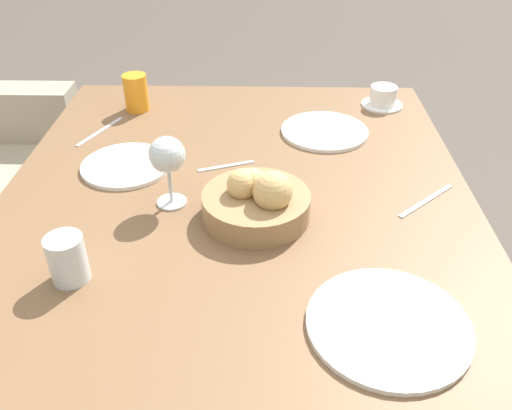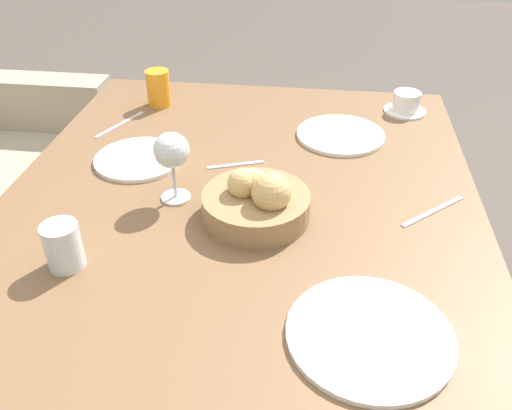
{
  "view_description": "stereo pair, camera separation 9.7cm",
  "coord_description": "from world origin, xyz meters",
  "px_view_note": "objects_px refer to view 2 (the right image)",
  "views": [
    {
      "loc": [
        -0.97,
        -0.07,
        1.39
      ],
      "look_at": [
        -0.05,
        -0.04,
        0.77
      ],
      "focal_mm": 38.0,
      "sensor_mm": 36.0,
      "label": 1
    },
    {
      "loc": [
        -0.96,
        -0.16,
        1.39
      ],
      "look_at": [
        -0.05,
        -0.04,
        0.77
      ],
      "focal_mm": 38.0,
      "sensor_mm": 36.0,
      "label": 2
    }
  ],
  "objects_px": {
    "plate_near_right": "(341,135)",
    "wine_glass": "(172,153)",
    "water_tumbler": "(63,246)",
    "juice_glass": "(158,88)",
    "plate_near_left": "(370,335)",
    "plate_far_center": "(139,159)",
    "knife_silver": "(120,124)",
    "spoon_coffee": "(235,165)",
    "coffee_cup": "(406,103)",
    "fork_silver": "(433,211)",
    "bread_basket": "(257,201)"
  },
  "relations": [
    {
      "from": "bread_basket",
      "to": "plate_far_center",
      "type": "height_order",
      "value": "bread_basket"
    },
    {
      "from": "wine_glass",
      "to": "coffee_cup",
      "type": "bearing_deg",
      "value": -45.89
    },
    {
      "from": "juice_glass",
      "to": "coffee_cup",
      "type": "xyz_separation_m",
      "value": [
        0.04,
        -0.71,
        -0.03
      ]
    },
    {
      "from": "bread_basket",
      "to": "plate_far_center",
      "type": "relative_size",
      "value": 1.04
    },
    {
      "from": "plate_far_center",
      "to": "juice_glass",
      "type": "relative_size",
      "value": 2.07
    },
    {
      "from": "fork_silver",
      "to": "knife_silver",
      "type": "bearing_deg",
      "value": 68.28
    },
    {
      "from": "plate_far_center",
      "to": "knife_silver",
      "type": "height_order",
      "value": "plate_far_center"
    },
    {
      "from": "juice_glass",
      "to": "coffee_cup",
      "type": "relative_size",
      "value": 0.87
    },
    {
      "from": "water_tumbler",
      "to": "wine_glass",
      "type": "relative_size",
      "value": 0.57
    },
    {
      "from": "bread_basket",
      "to": "plate_near_right",
      "type": "distance_m",
      "value": 0.43
    },
    {
      "from": "plate_near_left",
      "to": "bread_basket",
      "type": "bearing_deg",
      "value": 36.0
    },
    {
      "from": "bread_basket",
      "to": "plate_near_right",
      "type": "bearing_deg",
      "value": -23.64
    },
    {
      "from": "plate_near_left",
      "to": "wine_glass",
      "type": "height_order",
      "value": "wine_glass"
    },
    {
      "from": "wine_glass",
      "to": "fork_silver",
      "type": "distance_m",
      "value": 0.56
    },
    {
      "from": "knife_silver",
      "to": "spoon_coffee",
      "type": "bearing_deg",
      "value": -116.84
    },
    {
      "from": "juice_glass",
      "to": "coffee_cup",
      "type": "distance_m",
      "value": 0.71
    },
    {
      "from": "spoon_coffee",
      "to": "plate_near_right",
      "type": "bearing_deg",
      "value": -53.62
    },
    {
      "from": "plate_near_left",
      "to": "water_tumbler",
      "type": "height_order",
      "value": "water_tumbler"
    },
    {
      "from": "coffee_cup",
      "to": "spoon_coffee",
      "type": "relative_size",
      "value": 0.89
    },
    {
      "from": "plate_near_right",
      "to": "wine_glass",
      "type": "distance_m",
      "value": 0.5
    },
    {
      "from": "plate_near_left",
      "to": "plate_far_center",
      "type": "height_order",
      "value": "same"
    },
    {
      "from": "coffee_cup",
      "to": "bread_basket",
      "type": "bearing_deg",
      "value": 148.22
    },
    {
      "from": "water_tumbler",
      "to": "spoon_coffee",
      "type": "height_order",
      "value": "water_tumbler"
    },
    {
      "from": "plate_near_left",
      "to": "plate_far_center",
      "type": "distance_m",
      "value": 0.73
    },
    {
      "from": "coffee_cup",
      "to": "spoon_coffee",
      "type": "xyz_separation_m",
      "value": [
        -0.36,
        0.43,
        -0.02
      ]
    },
    {
      "from": "wine_glass",
      "to": "water_tumbler",
      "type": "bearing_deg",
      "value": 149.7
    },
    {
      "from": "wine_glass",
      "to": "coffee_cup",
      "type": "relative_size",
      "value": 1.32
    },
    {
      "from": "plate_near_left",
      "to": "plate_far_center",
      "type": "relative_size",
      "value": 1.24
    },
    {
      "from": "plate_near_left",
      "to": "plate_near_right",
      "type": "relative_size",
      "value": 1.15
    },
    {
      "from": "plate_near_left",
      "to": "plate_far_center",
      "type": "bearing_deg",
      "value": 46.92
    },
    {
      "from": "bread_basket",
      "to": "spoon_coffee",
      "type": "bearing_deg",
      "value": 20.74
    },
    {
      "from": "knife_silver",
      "to": "water_tumbler",
      "type": "bearing_deg",
      "value": -170.08
    },
    {
      "from": "coffee_cup",
      "to": "knife_silver",
      "type": "distance_m",
      "value": 0.8
    },
    {
      "from": "plate_near_left",
      "to": "knife_silver",
      "type": "distance_m",
      "value": 0.94
    },
    {
      "from": "juice_glass",
      "to": "knife_silver",
      "type": "xyz_separation_m",
      "value": [
        -0.15,
        0.07,
        -0.05
      ]
    },
    {
      "from": "wine_glass",
      "to": "knife_silver",
      "type": "height_order",
      "value": "wine_glass"
    },
    {
      "from": "plate_near_left",
      "to": "coffee_cup",
      "type": "relative_size",
      "value": 2.23
    },
    {
      "from": "water_tumbler",
      "to": "juice_glass",
      "type": "bearing_deg",
      "value": 2.27
    },
    {
      "from": "wine_glass",
      "to": "fork_silver",
      "type": "bearing_deg",
      "value": -88.03
    },
    {
      "from": "bread_basket",
      "to": "coffee_cup",
      "type": "height_order",
      "value": "bread_basket"
    },
    {
      "from": "water_tumbler",
      "to": "fork_silver",
      "type": "distance_m",
      "value": 0.74
    },
    {
      "from": "coffee_cup",
      "to": "fork_silver",
      "type": "relative_size",
      "value": 0.82
    },
    {
      "from": "plate_near_left",
      "to": "fork_silver",
      "type": "relative_size",
      "value": 1.83
    },
    {
      "from": "water_tumbler",
      "to": "spoon_coffee",
      "type": "xyz_separation_m",
      "value": [
        0.4,
        -0.25,
        -0.04
      ]
    },
    {
      "from": "wine_glass",
      "to": "bread_basket",
      "type": "bearing_deg",
      "value": -105.05
    },
    {
      "from": "plate_near_left",
      "to": "knife_silver",
      "type": "bearing_deg",
      "value": 43.35
    },
    {
      "from": "plate_near_right",
      "to": "water_tumbler",
      "type": "distance_m",
      "value": 0.77
    },
    {
      "from": "bread_basket",
      "to": "water_tumbler",
      "type": "height_order",
      "value": "bread_basket"
    },
    {
      "from": "spoon_coffee",
      "to": "juice_glass",
      "type": "bearing_deg",
      "value": 40.66
    },
    {
      "from": "knife_silver",
      "to": "plate_near_right",
      "type": "bearing_deg",
      "value": -89.27
    }
  ]
}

